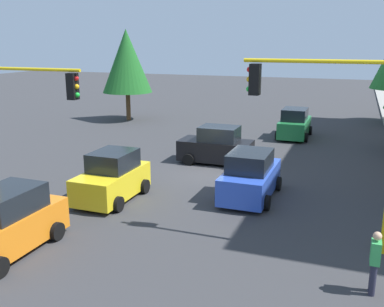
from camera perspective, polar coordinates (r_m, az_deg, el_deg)
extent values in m
plane|color=#353538|center=(21.50, 2.42, -2.64)|extent=(120.00, 120.00, 0.00)
cylinder|color=yellow|center=(17.87, -20.34, 10.21)|extent=(0.12, 4.50, 0.12)
cube|color=black|center=(16.75, -15.19, 8.38)|extent=(0.36, 0.32, 0.96)
sphere|color=red|center=(16.62, -14.75, 9.40)|extent=(0.18, 0.18, 0.18)
sphere|color=yellow|center=(16.65, -14.68, 8.38)|extent=(0.18, 0.18, 0.18)
sphere|color=green|center=(16.68, -14.62, 7.35)|extent=(0.18, 0.18, 0.18)
cylinder|color=yellow|center=(13.61, 16.18, 11.39)|extent=(0.12, 4.50, 0.12)
cube|color=black|center=(13.93, 8.15, 9.47)|extent=(0.36, 0.32, 0.96)
sphere|color=red|center=(13.95, 7.46, 10.73)|extent=(0.18, 0.18, 0.18)
sphere|color=yellow|center=(13.97, 7.42, 9.51)|extent=(0.18, 0.18, 0.18)
sphere|color=green|center=(14.00, 7.38, 8.28)|extent=(0.18, 0.18, 0.18)
cylinder|color=brown|center=(36.37, -8.25, 6.24)|extent=(0.36, 0.36, 2.47)
cone|color=#1E6023|center=(36.05, -8.45, 11.77)|extent=(3.96, 3.96, 4.94)
cube|color=black|center=(23.27, 3.07, 0.43)|extent=(1.76, 3.79, 1.05)
cube|color=black|center=(23.01, 3.55, 2.58)|extent=(1.54, 1.97, 0.76)
cylinder|color=black|center=(22.88, -0.46, -0.80)|extent=(0.20, 0.60, 0.60)
cylinder|color=black|center=(24.59, 1.10, 0.28)|extent=(0.20, 0.60, 0.60)
cylinder|color=black|center=(22.18, 5.22, -1.35)|extent=(0.20, 0.60, 0.60)
cylinder|color=black|center=(23.93, 6.42, -0.21)|extent=(0.20, 0.60, 0.60)
cube|color=#1E7238|center=(30.26, 13.12, 3.34)|extent=(3.97, 1.73, 1.05)
cube|color=black|center=(29.91, 13.17, 4.97)|extent=(2.07, 1.53, 0.76)
cylinder|color=black|center=(31.66, 11.72, 3.17)|extent=(0.60, 0.20, 0.60)
cylinder|color=black|center=(31.44, 15.06, 2.90)|extent=(0.60, 0.20, 0.60)
cylinder|color=black|center=(29.27, 10.96, 2.31)|extent=(0.60, 0.20, 0.60)
cylinder|color=black|center=(29.04, 14.56, 2.01)|extent=(0.60, 0.20, 0.60)
cube|color=orange|center=(14.69, -23.06, -9.24)|extent=(4.04, 1.72, 1.05)
cube|color=black|center=(14.50, -22.86, -5.68)|extent=(2.10, 1.51, 0.76)
cylinder|color=black|center=(15.13, -17.07, -9.61)|extent=(0.60, 0.20, 0.60)
cylinder|color=black|center=(16.26, -22.28, -8.37)|extent=(0.60, 0.20, 0.60)
cube|color=yellow|center=(18.20, -10.33, -3.78)|extent=(3.62, 1.73, 1.05)
cube|color=black|center=(18.09, -10.17, -0.89)|extent=(1.88, 1.52, 0.76)
cylinder|color=black|center=(16.97, -9.50, -6.49)|extent=(0.60, 0.20, 0.60)
cylinder|color=black|center=(17.93, -14.66, -5.62)|extent=(0.60, 0.20, 0.60)
cylinder|color=black|center=(18.83, -6.11, -4.25)|extent=(0.60, 0.20, 0.60)
cylinder|color=black|center=(19.69, -10.93, -3.60)|extent=(0.60, 0.20, 0.60)
cube|color=blue|center=(18.33, 7.57, -3.53)|extent=(4.06, 1.78, 1.05)
cube|color=black|center=(17.89, 7.52, -0.96)|extent=(2.11, 1.57, 0.76)
cylinder|color=black|center=(19.83, 5.68, -3.27)|extent=(0.60, 0.20, 0.60)
cylinder|color=black|center=(19.46, 11.11, -3.82)|extent=(0.60, 0.20, 0.60)
cylinder|color=black|center=(17.54, 3.54, -5.62)|extent=(0.60, 0.20, 0.60)
cylinder|color=black|center=(17.12, 9.68, -6.31)|extent=(0.60, 0.20, 0.60)
cylinder|color=#262638|center=(12.44, 22.35, -14.92)|extent=(0.16, 0.16, 0.85)
cylinder|color=#262638|center=(12.61, 22.33, -14.49)|extent=(0.16, 0.16, 0.85)
cube|color=green|center=(12.20, 22.67, -11.71)|extent=(0.40, 0.24, 0.60)
sphere|color=tan|center=(12.03, 22.88, -9.82)|extent=(0.22, 0.22, 0.22)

